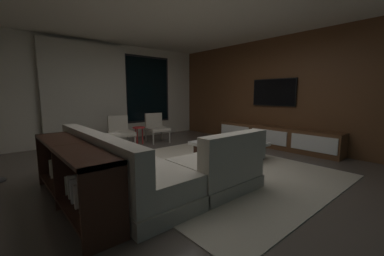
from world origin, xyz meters
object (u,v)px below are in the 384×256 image
object	(u,v)px
coffee_table	(229,151)
accent_chair_by_curtain	(120,130)
book_stack_on_coffee_table	(224,140)
accent_chair_near_window	(156,126)
sectional_couch	(147,169)
media_console	(275,137)
mounted_tv	(274,92)
side_stool	(139,130)
console_table_behind_couch	(72,172)

from	to	relation	value
coffee_table	accent_chair_by_curtain	distance (m)	2.76
book_stack_on_coffee_table	accent_chair_near_window	distance (m)	2.50
sectional_couch	accent_chair_by_curtain	bearing A→B (deg)	73.07
sectional_couch	accent_chair_by_curtain	world-z (taller)	sectional_couch
media_console	mounted_tv	world-z (taller)	mounted_tv
accent_chair_near_window	media_console	world-z (taller)	accent_chair_near_window
accent_chair_near_window	coffee_table	bearing A→B (deg)	-87.67
media_console	accent_chair_by_curtain	bearing A→B (deg)	139.13
side_stool	console_table_behind_couch	distance (m)	3.45
book_stack_on_coffee_table	mounted_tv	xyz separation A→B (m)	(2.01, 0.16, 0.94)
side_stool	console_table_behind_couch	xyz separation A→B (m)	(-2.26, -2.61, 0.04)
book_stack_on_coffee_table	mounted_tv	world-z (taller)	mounted_tv
coffee_table	media_console	xyz separation A→B (m)	(1.72, -0.01, 0.06)
accent_chair_by_curtain	media_console	bearing A→B (deg)	-40.87
side_stool	console_table_behind_couch	world-z (taller)	console_table_behind_couch
coffee_table	book_stack_on_coffee_table	distance (m)	0.25
console_table_behind_couch	mounted_tv	bearing A→B (deg)	3.57
book_stack_on_coffee_table	console_table_behind_couch	size ratio (longest dim) A/B	0.13
side_stool	mounted_tv	bearing A→B (deg)	-42.17
media_console	mounted_tv	distance (m)	1.13
accent_chair_near_window	console_table_behind_couch	xyz separation A→B (m)	(-2.80, -2.64, -0.02)
accent_chair_near_window	book_stack_on_coffee_table	bearing A→B (deg)	-90.04
mounted_tv	coffee_table	bearing A→B (deg)	-174.30
coffee_table	media_console	world-z (taller)	media_console
media_console	accent_chair_near_window	bearing A→B (deg)	125.73
media_console	console_table_behind_couch	world-z (taller)	console_table_behind_couch
mounted_tv	media_console	bearing A→B (deg)	-132.40
mounted_tv	side_stool	bearing A→B (deg)	137.83
book_stack_on_coffee_table	mounted_tv	size ratio (longest dim) A/B	0.23
book_stack_on_coffee_table	console_table_behind_couch	distance (m)	2.80
sectional_couch	side_stool	distance (m)	3.05
media_console	mounted_tv	size ratio (longest dim) A/B	2.66
accent_chair_by_curtain	side_stool	xyz separation A→B (m)	(0.51, 0.01, -0.06)
coffee_table	side_stool	size ratio (longest dim) A/B	2.52
book_stack_on_coffee_table	console_table_behind_couch	xyz separation A→B (m)	(-2.80, -0.14, 0.00)
accent_chair_by_curtain	console_table_behind_couch	size ratio (longest dim) A/B	0.37
accent_chair_near_window	side_stool	bearing A→B (deg)	-177.18
accent_chair_by_curtain	side_stool	world-z (taller)	accent_chair_by_curtain
coffee_table	mounted_tv	size ratio (longest dim) A/B	1.00
accent_chair_near_window	console_table_behind_couch	distance (m)	3.85
sectional_couch	mounted_tv	size ratio (longest dim) A/B	2.15
side_stool	media_console	size ratio (longest dim) A/B	0.15
accent_chair_near_window	console_table_behind_couch	bearing A→B (deg)	-136.73
coffee_table	console_table_behind_couch	size ratio (longest dim) A/B	0.55
accent_chair_by_curtain	accent_chair_near_window	bearing A→B (deg)	2.21
book_stack_on_coffee_table	media_console	bearing A→B (deg)	-1.13
sectional_couch	console_table_behind_couch	world-z (taller)	sectional_couch
accent_chair_by_curtain	side_stool	distance (m)	0.52
coffee_table	mounted_tv	world-z (taller)	mounted_tv
mounted_tv	console_table_behind_couch	size ratio (longest dim) A/B	0.55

